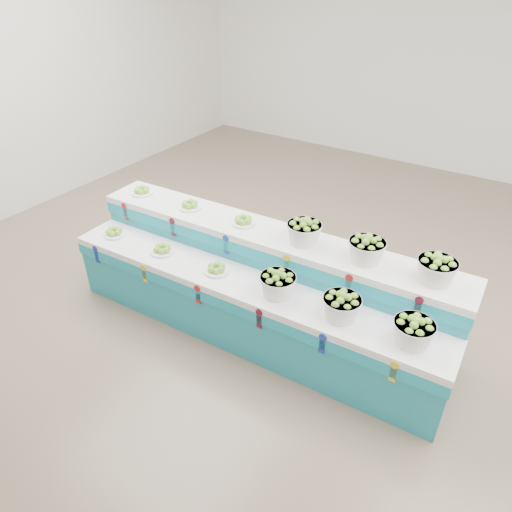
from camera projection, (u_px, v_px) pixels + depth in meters
name	position (u px, v px, depth m)	size (l,w,h in m)	color
ground	(322.00, 320.00, 5.06)	(10.00, 10.00, 0.00)	#73614D
back_wall	(471.00, 52.00, 7.51)	(10.00, 10.00, 0.00)	silver
display_stand	(256.00, 286.00, 4.72)	(3.98, 1.02, 1.02)	teal
plate_lower_left	(114.00, 232.00, 5.14)	(0.24, 0.24, 0.09)	white
plate_lower_mid	(162.00, 249.00, 4.84)	(0.24, 0.24, 0.09)	white
plate_lower_right	(216.00, 268.00, 4.54)	(0.24, 0.24, 0.09)	white
basket_lower_left	(278.00, 284.00, 4.20)	(0.33, 0.33, 0.23)	silver
basket_lower_mid	(342.00, 306.00, 3.94)	(0.33, 0.33, 0.23)	silver
basket_lower_right	(413.00, 331.00, 3.68)	(0.33, 0.33, 0.23)	silver
plate_upper_left	(142.00, 190.00, 5.33)	(0.24, 0.24, 0.09)	white
plate_upper_mid	(190.00, 204.00, 5.03)	(0.24, 0.24, 0.09)	white
plate_upper_right	(243.00, 220.00, 4.73)	(0.24, 0.24, 0.09)	white
basket_upper_left	(304.00, 231.00, 4.40)	(0.33, 0.33, 0.23)	silver
basket_upper_mid	(367.00, 249.00, 4.13)	(0.33, 0.33, 0.23)	silver
basket_upper_right	(437.00, 269.00, 3.87)	(0.33, 0.33, 0.23)	silver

